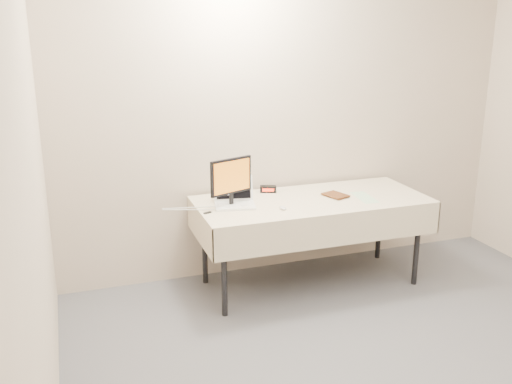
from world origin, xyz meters
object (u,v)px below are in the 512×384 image
object	(u,v)px
monitor	(231,179)
laptop	(234,198)
book	(330,186)
table	(312,206)

from	to	relation	value
monitor	laptop	bearing A→B (deg)	28.22
laptop	book	xyz separation A→B (m)	(0.77, -0.09, 0.05)
monitor	book	world-z (taller)	monitor
laptop	monitor	world-z (taller)	monitor
book	laptop	bearing A→B (deg)	154.32
monitor	book	size ratio (longest dim) A/B	1.94
table	monitor	distance (m)	0.72
table	monitor	bearing A→B (deg)	177.81
table	laptop	bearing A→B (deg)	173.95
table	laptop	distance (m)	0.64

